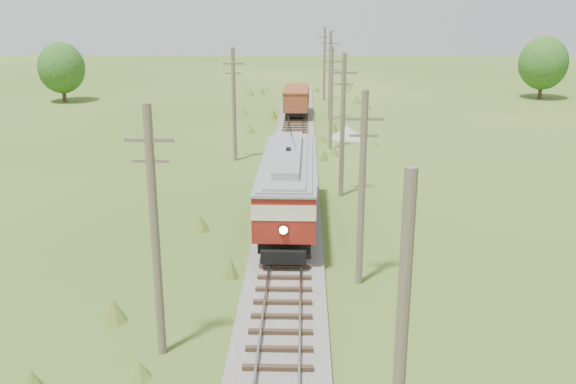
{
  "coord_description": "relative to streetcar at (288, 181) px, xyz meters",
  "views": [
    {
      "loc": [
        0.82,
        -8.17,
        12.28
      ],
      "look_at": [
        0.0,
        23.97,
        2.39
      ],
      "focal_mm": 40.0,
      "sensor_mm": 36.0,
      "label": 1
    }
  ],
  "objects": [
    {
      "name": "utility_pole_l_b",
      "position": [
        -4.5,
        14.98,
        1.74
      ],
      "size": [
        1.6,
        0.3,
        8.6
      ],
      "color": "brown",
      "rests_on": "ground"
    },
    {
      "name": "utility_pole_r_1",
      "position": [
        3.1,
        -20.02,
        1.72
      ],
      "size": [
        0.3,
        0.3,
        8.8
      ],
      "color": "brown",
      "rests_on": "ground"
    },
    {
      "name": "railbed_main",
      "position": [
        0.0,
        8.98,
        -2.49
      ],
      "size": [
        3.6,
        96.0,
        0.57
      ],
      "color": "#605B54",
      "rests_on": "ground"
    },
    {
      "name": "tree_mid_a",
      "position": [
        -28.0,
        42.98,
        1.34
      ],
      "size": [
        5.46,
        5.46,
        7.03
      ],
      "color": "#38281C",
      "rests_on": "ground"
    },
    {
      "name": "streetcar",
      "position": [
        0.0,
        0.0,
        0.0
      ],
      "size": [
        3.1,
        12.75,
        5.8
      ],
      "rotation": [
        0.0,
        0.0,
        -0.01
      ],
      "color": "black",
      "rests_on": "ground"
    },
    {
      "name": "tree_mid_b",
      "position": [
        30.0,
        46.98,
        1.65
      ],
      "size": [
        5.88,
        5.88,
        7.57
      ],
      "color": "#38281C",
      "rests_on": "ground"
    },
    {
      "name": "utility_pole_r_5",
      "position": [
        3.4,
        31.98,
        1.89
      ],
      "size": [
        1.6,
        0.3,
        8.9
      ],
      "color": "brown",
      "rests_on": "ground"
    },
    {
      "name": "utility_pole_l_a",
      "position": [
        -4.2,
        -13.02,
        1.94
      ],
      "size": [
        1.6,
        0.3,
        9.0
      ],
      "color": "brown",
      "rests_on": "ground"
    },
    {
      "name": "gondola",
      "position": [
        0.0,
        33.21,
        -0.75
      ],
      "size": [
        2.64,
        7.72,
        2.55
      ],
      "rotation": [
        0.0,
        0.0,
        -0.02
      ],
      "color": "black",
      "rests_on": "ground"
    },
    {
      "name": "utility_pole_r_6",
      "position": [
        3.2,
        44.98,
        1.79
      ],
      "size": [
        1.6,
        0.3,
        8.7
      ],
      "color": "brown",
      "rests_on": "ground"
    },
    {
      "name": "utility_pole_r_2",
      "position": [
        3.3,
        -7.02,
        1.74
      ],
      "size": [
        1.6,
        0.3,
        8.6
      ],
      "color": "brown",
      "rests_on": "ground"
    },
    {
      "name": "utility_pole_r_4",
      "position": [
        3.0,
        18.98,
        1.64
      ],
      "size": [
        1.6,
        0.3,
        8.4
      ],
      "color": "brown",
      "rests_on": "ground"
    },
    {
      "name": "utility_pole_r_3",
      "position": [
        3.2,
        5.98,
        1.94
      ],
      "size": [
        1.6,
        0.3,
        9.0
      ],
      "color": "brown",
      "rests_on": "ground"
    },
    {
      "name": "gravel_pile",
      "position": [
        4.81,
        23.29,
        -2.15
      ],
      "size": [
        3.13,
        3.32,
        1.14
      ],
      "color": "gray",
      "rests_on": "ground"
    }
  ]
}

